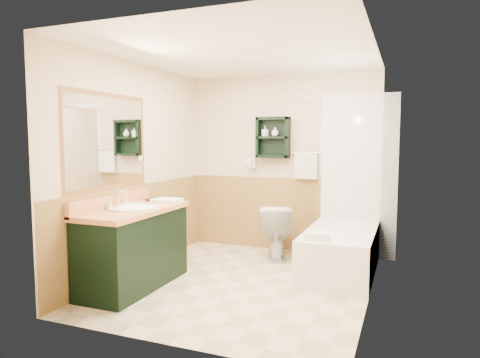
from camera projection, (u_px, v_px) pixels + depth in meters
name	position (u px, v px, depth m)	size (l,w,h in m)	color
floor	(242.00, 283.00, 4.56)	(3.00, 3.00, 0.00)	beige
back_wall	(282.00, 163.00, 5.86)	(2.60, 0.04, 2.40)	beige
left_wall	(136.00, 167.00, 4.93)	(0.04, 3.00, 2.40)	beige
right_wall	(374.00, 174.00, 3.97)	(0.04, 3.00, 2.40)	beige
ceiling	(242.00, 51.00, 4.34)	(2.60, 3.00, 0.04)	white
wainscot_left	(140.00, 227.00, 4.98)	(2.98, 2.98, 1.00)	tan
wainscot_back	(281.00, 214.00, 5.89)	(2.58, 2.58, 1.00)	tan
mirror_frame	(107.00, 142.00, 4.38)	(1.30, 1.30, 1.00)	brown
mirror_glass	(108.00, 142.00, 4.37)	(1.20, 1.20, 0.90)	white
tile_right	(375.00, 183.00, 4.69)	(1.50, 1.50, 2.10)	white
tile_back	(359.00, 177.00, 5.46)	(0.95, 0.95, 2.10)	white
tile_accent	(377.00, 104.00, 4.62)	(1.50, 1.50, 0.10)	#124131
wall_shelf	(273.00, 137.00, 5.76)	(0.45, 0.15, 0.55)	black
hair_dryer	(252.00, 163.00, 5.92)	(0.10, 0.24, 0.18)	white
towel_bar	(306.00, 153.00, 5.65)	(0.40, 0.06, 0.40)	white
curtain_rod	(309.00, 98.00, 4.88)	(0.03, 0.03, 1.60)	silver
shower_curtain	(311.00, 171.00, 5.12)	(1.05, 1.05, 1.70)	beige
vanity	(134.00, 248.00, 4.40)	(0.59, 1.29, 0.82)	black
bathtub	(341.00, 251.00, 4.87)	(0.75, 1.50, 0.50)	white
toilet	(276.00, 231.00, 5.49)	(0.39, 0.70, 0.69)	white
counter_towel	(167.00, 200.00, 4.78)	(0.30, 0.24, 0.04)	white
vanity_book	(152.00, 190.00, 4.97)	(0.17, 0.02, 0.23)	black
tub_towel	(317.00, 236.00, 4.39)	(0.23, 0.19, 0.07)	white
soap_bottle_a	(265.00, 134.00, 5.79)	(0.06, 0.14, 0.06)	white
soap_bottle_b	(275.00, 133.00, 5.73)	(0.09, 0.12, 0.09)	white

